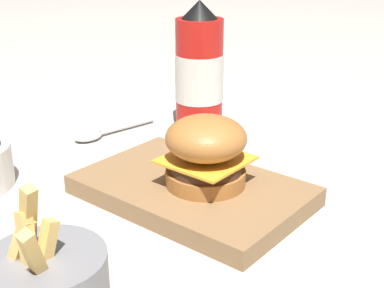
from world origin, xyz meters
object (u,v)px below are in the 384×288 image
Objects in this scene: serving_board at (192,190)px; spoon at (97,134)px; ketchup_bottle at (199,72)px; burger at (206,151)px.

spoon is at bearing 165.12° from serving_board.
serving_board is 1.79× the size of spoon.
ketchup_bottle is at bearing 154.96° from spoon.
serving_board is 1.29× the size of ketchup_bottle.
burger is (0.02, 0.01, 0.06)m from serving_board.
spoon is at bearing 167.08° from burger.
burger is at bearing 86.98° from spoon.
burger is at bearing 17.22° from serving_board.
burger is 0.46× the size of ketchup_bottle.
serving_board is at bearing 85.03° from spoon.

